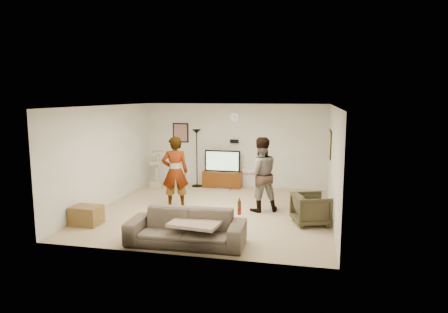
% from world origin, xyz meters
% --- Properties ---
extents(floor, '(5.50, 5.50, 0.02)m').
position_xyz_m(floor, '(0.00, 0.00, -0.01)').
color(floor, tan).
rests_on(floor, ground).
extents(ceiling, '(5.50, 5.50, 0.02)m').
position_xyz_m(ceiling, '(0.00, 0.00, 2.51)').
color(ceiling, silver).
rests_on(ceiling, wall_back).
extents(wall_back, '(5.50, 0.04, 2.50)m').
position_xyz_m(wall_back, '(0.00, 2.75, 1.25)').
color(wall_back, beige).
rests_on(wall_back, floor).
extents(wall_front, '(5.50, 0.04, 2.50)m').
position_xyz_m(wall_front, '(0.00, -2.75, 1.25)').
color(wall_front, beige).
rests_on(wall_front, floor).
extents(wall_left, '(0.04, 5.50, 2.50)m').
position_xyz_m(wall_left, '(-2.75, 0.00, 1.25)').
color(wall_left, beige).
rests_on(wall_left, floor).
extents(wall_right, '(0.04, 5.50, 2.50)m').
position_xyz_m(wall_right, '(2.75, 0.00, 1.25)').
color(wall_right, beige).
rests_on(wall_right, floor).
extents(wall_clock, '(0.26, 0.04, 0.26)m').
position_xyz_m(wall_clock, '(0.00, 2.72, 2.10)').
color(wall_clock, white).
rests_on(wall_clock, wall_back).
extents(wall_speaker, '(0.25, 0.10, 0.10)m').
position_xyz_m(wall_speaker, '(0.00, 2.69, 1.38)').
color(wall_speaker, black).
rests_on(wall_speaker, wall_back).
extents(picture_back, '(0.42, 0.03, 0.52)m').
position_xyz_m(picture_back, '(-1.70, 2.73, 1.60)').
color(picture_back, '#845F56').
rests_on(picture_back, wall_back).
extents(picture_right, '(0.03, 0.78, 0.62)m').
position_xyz_m(picture_right, '(2.73, 1.60, 1.50)').
color(picture_right, gold).
rests_on(picture_right, wall_right).
extents(tv_stand, '(1.16, 0.45, 0.49)m').
position_xyz_m(tv_stand, '(-0.32, 2.50, 0.24)').
color(tv_stand, '#482309').
rests_on(tv_stand, floor).
extents(console_box, '(0.40, 0.30, 0.07)m').
position_xyz_m(console_box, '(-0.21, 2.11, 0.04)').
color(console_box, silver).
rests_on(console_box, floor).
extents(tv, '(1.06, 0.08, 0.63)m').
position_xyz_m(tv, '(-0.32, 2.50, 0.80)').
color(tv, black).
rests_on(tv, tv_stand).
extents(tv_screen, '(0.98, 0.01, 0.56)m').
position_xyz_m(tv_screen, '(-0.32, 2.46, 0.80)').
color(tv_screen, '#70F554').
rests_on(tv_screen, tv).
extents(floor_lamp, '(0.32, 0.32, 1.73)m').
position_xyz_m(floor_lamp, '(-1.10, 2.43, 0.87)').
color(floor_lamp, black).
rests_on(floor_lamp, floor).
extents(cat_tree, '(0.39, 0.39, 1.11)m').
position_xyz_m(cat_tree, '(-2.25, 2.06, 0.56)').
color(cat_tree, tan).
rests_on(cat_tree, floor).
extents(person_left, '(0.75, 0.63, 1.77)m').
position_xyz_m(person_left, '(-0.99, 0.14, 0.88)').
color(person_left, gray).
rests_on(person_left, floor).
extents(person_right, '(1.05, 0.95, 1.78)m').
position_xyz_m(person_right, '(1.10, 0.25, 0.89)').
color(person_right, '#384A85').
rests_on(person_right, floor).
extents(sofa, '(2.20, 0.92, 0.64)m').
position_xyz_m(sofa, '(0.03, -2.22, 0.32)').
color(sofa, brown).
rests_on(sofa, floor).
extents(throw_blanket, '(0.98, 0.80, 0.06)m').
position_xyz_m(throw_blanket, '(0.23, -2.22, 0.43)').
color(throw_blanket, tan).
rests_on(throw_blanket, sofa).
extents(beer_bottle, '(0.06, 0.06, 0.25)m').
position_xyz_m(beer_bottle, '(1.03, -2.22, 0.76)').
color(beer_bottle, '#4A2708').
rests_on(beer_bottle, sofa).
extents(armchair, '(0.92, 0.91, 0.67)m').
position_xyz_m(armchair, '(2.29, -0.53, 0.33)').
color(armchair, '#353120').
rests_on(armchair, floor).
extents(side_table, '(0.63, 0.49, 0.41)m').
position_xyz_m(side_table, '(-2.40, -1.58, 0.20)').
color(side_table, brown).
rests_on(side_table, floor).
extents(toy_ball, '(0.08, 0.08, 0.08)m').
position_xyz_m(toy_ball, '(-1.29, -0.30, 0.04)').
color(toy_ball, teal).
rests_on(toy_ball, floor).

